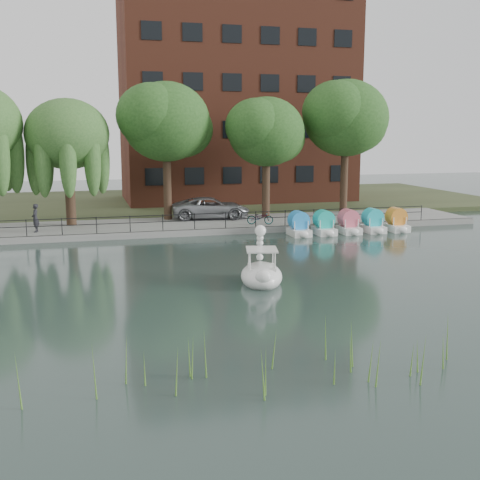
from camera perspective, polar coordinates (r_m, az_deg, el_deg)
name	(u,v)px	position (r m, az deg, el deg)	size (l,w,h in m)	color
ground_plane	(253,287)	(25.32, 1.23, -4.51)	(120.00, 120.00, 0.00)	#334541
promenade	(187,226)	(40.59, -5.03, 1.36)	(40.00, 6.00, 0.40)	gray
kerb	(195,233)	(37.72, -4.26, 0.69)	(40.00, 0.25, 0.40)	gray
land_strip	(160,203)	(54.32, -7.57, 3.54)	(60.00, 22.00, 0.36)	#47512D
railing	(195,217)	(37.77, -4.34, 2.15)	(32.00, 0.05, 1.00)	black
apartment_building	(236,98)	(55.32, -0.39, 13.28)	(20.00, 10.07, 18.00)	#4C1E16
willow_mid	(67,135)	(40.53, -16.07, 9.58)	(5.32, 5.32, 8.15)	#473323
broadleaf_center	(166,122)	(41.93, -7.03, 11.02)	(6.00, 6.00, 9.25)	#473323
broadleaf_right	(266,132)	(42.97, 2.52, 10.16)	(5.40, 5.40, 8.32)	#473323
broadleaf_far	(346,118)	(46.25, 10.01, 11.28)	(6.30, 6.30, 9.71)	#473323
minivan	(211,206)	(42.32, -2.78, 3.21)	(6.23, 2.86, 1.73)	gray
bicycle	(260,217)	(39.68, 1.92, 2.21)	(1.72, 0.60, 1.00)	gray
pedestrian	(35,216)	(38.62, -18.85, 2.17)	(0.71, 0.48, 1.98)	black
swan_boat	(261,271)	(25.94, 2.04, -2.96)	(2.38, 3.16, 2.40)	white
pedal_boat_row	(349,224)	(39.19, 10.26, 1.52)	(7.95, 1.70, 1.40)	white
reed_bank	(417,347)	(17.56, 16.47, -9.66)	(24.00, 2.40, 1.20)	#669938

